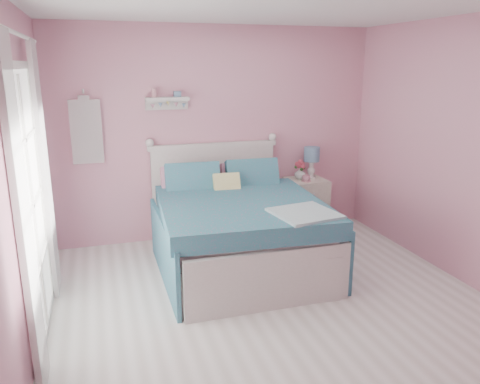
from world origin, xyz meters
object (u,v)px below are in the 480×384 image
table_lamp (312,157)px  nightstand (305,205)px  vase (300,173)px  teacup (306,178)px  bed (237,230)px

table_lamp → nightstand: bearing=-146.1°
nightstand → vase: bearing=144.8°
table_lamp → teacup: bearing=-130.9°
nightstand → bed: bearing=-146.5°
bed → nightstand: bearing=37.0°
vase → teacup: (0.02, -0.15, -0.03)m
bed → teacup: bearing=34.4°
table_lamp → teacup: 0.33m
bed → vase: 1.44m
table_lamp → vase: (-0.16, -0.01, -0.21)m
table_lamp → vase: size_ratio=2.69×
table_lamp → teacup: size_ratio=3.94×
nightstand → teacup: 0.41m
bed → table_lamp: bed is taller
bed → teacup: (1.13, 0.68, 0.34)m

